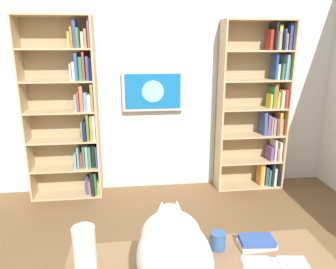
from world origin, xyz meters
name	(u,v)px	position (x,y,z in m)	size (l,w,h in m)	color
wall_back	(159,82)	(0.00, -2.23, 1.35)	(4.52, 0.06, 2.70)	silver
bookshelf_left	(260,109)	(-1.25, -2.06, 1.02)	(0.84, 0.28, 2.07)	tan
bookshelf_right	(71,111)	(1.04, -2.06, 1.05)	(0.82, 0.28, 2.10)	tan
wall_mounted_tv	(153,91)	(0.08, -2.15, 1.25)	(0.73, 0.07, 0.48)	#B7B7BC
cat	(173,251)	(0.18, 0.45, 0.90)	(0.34, 0.66, 0.33)	white
paper_towel_roll	(84,248)	(0.59, 0.31, 0.85)	(0.11, 0.11, 0.22)	white
coffee_mug	(218,241)	(-0.09, 0.24, 0.79)	(0.08, 0.08, 0.10)	#335999
desk_book_stack	(257,242)	(-0.30, 0.24, 0.77)	(0.20, 0.12, 0.05)	beige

